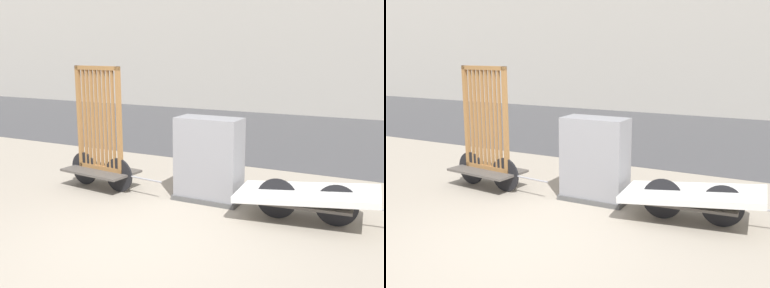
# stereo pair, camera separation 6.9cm
# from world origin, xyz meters

# --- Properties ---
(ground_plane) EXTENTS (60.00, 60.00, 0.00)m
(ground_plane) POSITION_xyz_m (0.00, 0.00, 0.00)
(ground_plane) COLOR gray
(road_strip) EXTENTS (56.00, 8.33, 0.01)m
(road_strip) POSITION_xyz_m (0.00, 8.47, 0.00)
(road_strip) COLOR #424244
(road_strip) RESTS_ON ground_plane
(bike_cart_with_bedframe) EXTENTS (2.06, 0.89, 2.17)m
(bike_cart_with_bedframe) POSITION_xyz_m (-1.83, 1.68, 0.74)
(bike_cart_with_bedframe) COLOR #4C4742
(bike_cart_with_bedframe) RESTS_ON ground_plane
(bike_cart_with_mattress) EXTENTS (2.37, 1.08, 0.60)m
(bike_cart_with_mattress) POSITION_xyz_m (1.83, 1.69, 0.39)
(bike_cart_with_mattress) COLOR #4C4742
(bike_cart_with_mattress) RESTS_ON ground_plane
(utility_cabinet) EXTENTS (1.12, 0.57, 1.37)m
(utility_cabinet) POSITION_xyz_m (0.18, 1.94, 0.65)
(utility_cabinet) COLOR #4C4C4C
(utility_cabinet) RESTS_ON ground_plane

